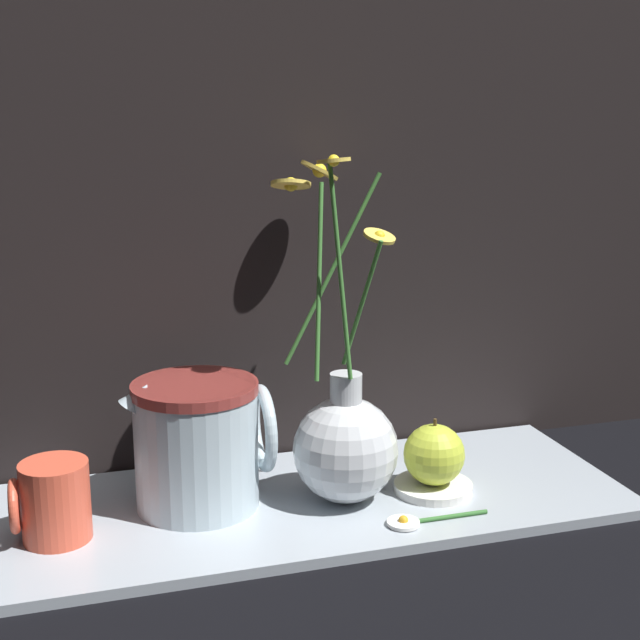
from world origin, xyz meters
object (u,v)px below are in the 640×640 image
Objects in this scene: yellow_mug at (53,501)px; ceramic_pitcher at (199,439)px; vase_with_flowers at (345,441)px; orange_fruit at (434,455)px.

ceramic_pitcher is (0.16, 0.04, 0.04)m from yellow_mug.
vase_with_flowers is 4.66× the size of yellow_mug.
vase_with_flowers is 0.11m from orange_fruit.
ceramic_pitcher reaches higher than yellow_mug.
ceramic_pitcher is (-0.16, 0.03, 0.01)m from vase_with_flowers.
vase_with_flowers is 0.32m from yellow_mug.
ceramic_pitcher is at bearing 170.59° from orange_fruit.
vase_with_flowers reaches higher than yellow_mug.
orange_fruit is at bearing -9.41° from ceramic_pitcher.
orange_fruit is (0.43, -0.01, 0.00)m from yellow_mug.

